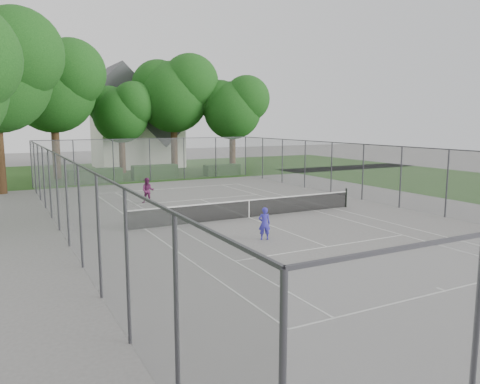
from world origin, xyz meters
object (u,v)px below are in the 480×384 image
tennis_net (249,208)px  girl_player (264,223)px  house (137,127)px  woman_player (148,191)px

tennis_net → girl_player: 4.55m
tennis_net → girl_player: bearing=-110.8°
house → woman_player: 23.94m
girl_player → woman_player: bearing=-59.2°
tennis_net → house: bearing=85.2°
house → girl_player: bearing=-96.9°
house → woman_player: bearing=-104.2°
house → tennis_net: bearing=-94.8°
girl_player → woman_player: size_ratio=0.89×
house → woman_player: house is taller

